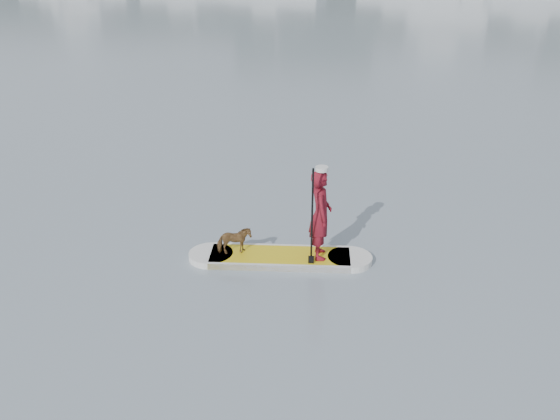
# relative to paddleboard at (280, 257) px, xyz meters

# --- Properties ---
(ground) EXTENTS (140.00, 140.00, 0.00)m
(ground) POSITION_rel_paddleboard_xyz_m (0.72, 2.38, -0.06)
(ground) COLOR slate
(ground) RESTS_ON ground
(paddleboard) EXTENTS (3.27, 1.18, 0.12)m
(paddleboard) POSITION_rel_paddleboard_xyz_m (0.00, 0.00, 0.00)
(paddleboard) COLOR yellow
(paddleboard) RESTS_ON ground
(paddler) EXTENTS (0.52, 0.67, 1.62)m
(paddler) POSITION_rel_paddleboard_xyz_m (0.69, 0.11, 0.87)
(paddler) COLOR maroon
(paddler) RESTS_ON paddleboard
(white_cap) EXTENTS (0.22, 0.22, 0.07)m
(white_cap) POSITION_rel_paddleboard_xyz_m (0.69, 0.11, 1.72)
(white_cap) COLOR silver
(white_cap) RESTS_ON paddler
(dog) EXTENTS (0.66, 0.49, 0.51)m
(dog) POSITION_rel_paddleboard_xyz_m (-0.81, -0.12, 0.31)
(dog) COLOR #57331E
(dog) RESTS_ON paddleboard
(paddle) EXTENTS (0.10, 0.30, 2.00)m
(paddle) POSITION_rel_paddleboard_xyz_m (0.59, -0.19, 0.74)
(paddle) COLOR black
(paddle) RESTS_ON ground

